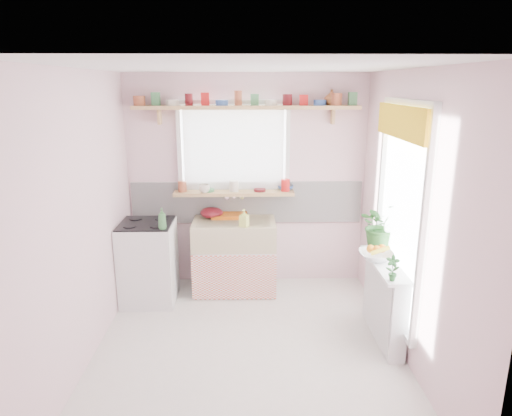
{
  "coord_description": "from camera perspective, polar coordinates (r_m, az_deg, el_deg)",
  "views": [
    {
      "loc": [
        -0.01,
        -3.71,
        2.37
      ],
      "look_at": [
        0.09,
        0.55,
        1.21
      ],
      "focal_mm": 32.0,
      "sensor_mm": 36.0,
      "label": 1
    }
  ],
  "objects": [
    {
      "name": "fruit_bowl",
      "position": [
        4.45,
        14.78,
        -5.78
      ],
      "size": [
        0.34,
        0.34,
        0.08
      ],
      "primitive_type": "imported",
      "rotation": [
        0.0,
        0.0,
        -0.07
      ],
      "color": "silver",
      "rests_on": "radiator_ledge"
    },
    {
      "name": "soap_bottle_sink",
      "position": [
        5.01,
        -1.5,
        -1.25
      ],
      "size": [
        0.12,
        0.12,
        0.2
      ],
      "primitive_type": "imported",
      "rotation": [
        0.0,
        0.0,
        -0.41
      ],
      "color": "#DEEF6A",
      "rests_on": "sink_unit"
    },
    {
      "name": "radiator_ledge",
      "position": [
        4.57,
        15.77,
        -10.97
      ],
      "size": [
        0.22,
        0.95,
        0.78
      ],
      "color": "white",
      "rests_on": "ground"
    },
    {
      "name": "sill_crockery",
      "position": [
        5.32,
        -2.77,
        2.69
      ],
      "size": [
        1.35,
        0.11,
        0.12
      ],
      "color": "#A55133",
      "rests_on": "windowsill"
    },
    {
      "name": "cooker_bottle",
      "position": [
        4.81,
        -11.66,
        -1.3
      ],
      "size": [
        0.09,
        0.09,
        0.22
      ],
      "primitive_type": "imported",
      "rotation": [
        0.0,
        0.0,
        0.08
      ],
      "color": "#3A753F",
      "rests_on": "cooker"
    },
    {
      "name": "colander",
      "position": [
        5.38,
        -5.58,
        -0.57
      ],
      "size": [
        0.29,
        0.29,
        0.12
      ],
      "primitive_type": "ellipsoid",
      "rotation": [
        0.0,
        0.0,
        0.08
      ],
      "color": "#5C0F18",
      "rests_on": "sink_unit"
    },
    {
      "name": "cooker",
      "position": [
        5.24,
        -13.29,
        -6.56
      ],
      "size": [
        0.58,
        0.58,
        0.93
      ],
      "color": "white",
      "rests_on": "ground"
    },
    {
      "name": "windowsill",
      "position": [
        5.33,
        -2.76,
        1.89
      ],
      "size": [
        1.4,
        0.22,
        0.04
      ],
      "primitive_type": "cube",
      "color": "#DAB36F",
      "rests_on": "room"
    },
    {
      "name": "sill_cup",
      "position": [
        5.28,
        -6.47,
        2.43
      ],
      "size": [
        0.15,
        0.15,
        0.1
      ],
      "primitive_type": "imported",
      "rotation": [
        0.0,
        0.0,
        0.31
      ],
      "color": "silver",
      "rests_on": "windowsill"
    },
    {
      "name": "fruit",
      "position": [
        4.43,
        14.89,
        -5.0
      ],
      "size": [
        0.2,
        0.14,
        0.1
      ],
      "color": "orange",
      "rests_on": "fruit_bowl"
    },
    {
      "name": "sill_bowl",
      "position": [
        5.4,
        3.7,
        2.57
      ],
      "size": [
        0.21,
        0.21,
        0.06
      ],
      "primitive_type": "imported",
      "rotation": [
        0.0,
        0.0,
        -0.13
      ],
      "color": "#2D5294",
      "rests_on": "windowsill"
    },
    {
      "name": "shelf_crockery",
      "position": [
        5.18,
        -1.21,
        13.3
      ],
      "size": [
        2.47,
        0.11,
        0.12
      ],
      "color": "#A55133",
      "rests_on": "pine_shelf"
    },
    {
      "name": "room",
      "position": [
        4.72,
        6.91,
        2.9
      ],
      "size": [
        3.2,
        3.2,
        3.2
      ],
      "color": "white",
      "rests_on": "ground"
    },
    {
      "name": "dish_tray",
      "position": [
        5.42,
        -3.3,
        -0.84
      ],
      "size": [
        0.42,
        0.31,
        0.04
      ],
      "primitive_type": "cube",
      "rotation": [
        0.0,
        0.0,
        0.01
      ],
      "color": "#D16312",
      "rests_on": "sink_unit"
    },
    {
      "name": "jade_plant",
      "position": [
        4.71,
        15.3,
        -2.05
      ],
      "size": [
        0.55,
        0.52,
        0.48
      ],
      "primitive_type": "imported",
      "rotation": [
        0.0,
        0.0,
        0.43
      ],
      "color": "#2A5F26",
      "rests_on": "radiator_ledge"
    },
    {
      "name": "sink_unit",
      "position": [
        5.37,
        -2.71,
        -5.95
      ],
      "size": [
        0.95,
        0.65,
        1.11
      ],
      "color": "white",
      "rests_on": "ground"
    },
    {
      "name": "pine_shelf",
      "position": [
        5.18,
        -1.2,
        12.47
      ],
      "size": [
        2.52,
        0.24,
        0.04
      ],
      "primitive_type": "cube",
      "color": "#DAB36F",
      "rests_on": "room"
    },
    {
      "name": "shelf_vase",
      "position": [
        5.33,
        9.43,
        13.49
      ],
      "size": [
        0.2,
        0.2,
        0.17
      ],
      "primitive_type": "imported",
      "rotation": [
        0.0,
        0.0,
        0.27
      ],
      "color": "#A46132",
      "rests_on": "pine_shelf"
    },
    {
      "name": "herb_pot",
      "position": [
        4.0,
        16.7,
        -7.24
      ],
      "size": [
        0.13,
        0.11,
        0.22
      ],
      "primitive_type": "imported",
      "rotation": [
        0.0,
        0.0,
        -0.28
      ],
      "color": "#245B27",
      "rests_on": "radiator_ledge"
    }
  ]
}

